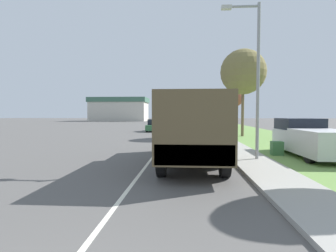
{
  "coord_description": "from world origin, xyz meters",
  "views": [
    {
      "loc": [
        1.58,
        -0.96,
        2.1
      ],
      "look_at": [
        0.73,
        11.78,
        1.51
      ],
      "focal_mm": 28.0,
      "sensor_mm": 36.0,
      "label": 1
    }
  ],
  "objects_px": {
    "car_nearest_ahead": "(191,130)",
    "car_second_ahead": "(155,126)",
    "military_truck": "(191,126)",
    "pickup_truck": "(310,138)",
    "lamp_post": "(253,66)"
  },
  "relations": [
    {
      "from": "car_nearest_ahead",
      "to": "car_second_ahead",
      "type": "height_order",
      "value": "car_nearest_ahead"
    },
    {
      "from": "military_truck",
      "to": "pickup_truck",
      "type": "bearing_deg",
      "value": 20.91
    },
    {
      "from": "car_nearest_ahead",
      "to": "car_second_ahead",
      "type": "bearing_deg",
      "value": 117.39
    },
    {
      "from": "car_nearest_ahead",
      "to": "lamp_post",
      "type": "xyz_separation_m",
      "value": [
        2.48,
        -11.71,
        3.49
      ]
    },
    {
      "from": "pickup_truck",
      "to": "lamp_post",
      "type": "relative_size",
      "value": 0.78
    },
    {
      "from": "military_truck",
      "to": "car_nearest_ahead",
      "type": "distance_m",
      "value": 12.47
    },
    {
      "from": "military_truck",
      "to": "pickup_truck",
      "type": "height_order",
      "value": "military_truck"
    },
    {
      "from": "lamp_post",
      "to": "car_second_ahead",
      "type": "bearing_deg",
      "value": 108.56
    },
    {
      "from": "pickup_truck",
      "to": "military_truck",
      "type": "bearing_deg",
      "value": -159.09
    },
    {
      "from": "car_second_ahead",
      "to": "pickup_truck",
      "type": "xyz_separation_m",
      "value": [
        9.81,
        -18.17,
        0.25
      ]
    },
    {
      "from": "military_truck",
      "to": "pickup_truck",
      "type": "xyz_separation_m",
      "value": [
        5.89,
        2.25,
        -0.68
      ]
    },
    {
      "from": "pickup_truck",
      "to": "car_second_ahead",
      "type": "bearing_deg",
      "value": 118.36
    },
    {
      "from": "car_nearest_ahead",
      "to": "pickup_truck",
      "type": "height_order",
      "value": "pickup_truck"
    },
    {
      "from": "military_truck",
      "to": "car_nearest_ahead",
      "type": "xyz_separation_m",
      "value": [
        0.22,
        12.43,
        -0.89
      ]
    },
    {
      "from": "car_second_ahead",
      "to": "military_truck",
      "type": "bearing_deg",
      "value": -79.15
    }
  ]
}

